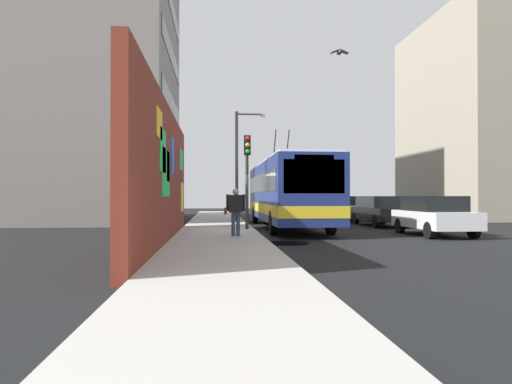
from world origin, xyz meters
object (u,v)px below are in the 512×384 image
Objects in this scene: parked_car_black at (379,210)px; city_bus at (286,191)px; parked_car_white at (434,215)px; parked_car_dark_gray at (329,206)px; traffic_light at (247,166)px; street_lamp at (240,158)px; pedestrian_at_curb at (235,208)px; parked_car_silver at (349,208)px.

city_bus is at bearing 102.74° from parked_car_black.
parked_car_dark_gray is at bearing -0.00° from parked_car_white.
parked_car_white is 16.80m from parked_car_dark_gray.
traffic_light is at bearing 142.48° from city_bus.
parked_car_black is (1.18, -5.20, -0.99)m from city_bus.
parked_car_white is at bearing -132.84° from city_bus.
parked_car_black is 0.77× the size of street_lamp.
street_lamp reaches higher than traffic_light.
parked_car_black is at bearing -0.00° from parked_car_white.
parked_car_white is 2.39× the size of pedestrian_at_curb.
pedestrian_at_curb is at bearing 156.00° from parked_car_dark_gray.
parked_car_dark_gray is (16.80, -0.00, 0.00)m from parked_car_white.
parked_car_white is 7.89m from traffic_light.
traffic_light reaches higher than pedestrian_at_curb.
street_lamp is at bearing -0.81° from traffic_light.
parked_car_dark_gray is at bearing -0.00° from parked_car_black.
parked_car_black is 1.22× the size of traffic_light.
city_bus reaches higher than parked_car_silver.
traffic_light is at bearing 179.19° from street_lamp.
parked_car_silver is 2.86× the size of pedestrian_at_curb.
street_lamp is (-7.57, 7.25, 3.02)m from parked_car_dark_gray.
traffic_light is (2.02, 7.35, 2.05)m from parked_car_white.
parked_car_white is at bearing 180.00° from parked_car_silver.
parked_car_dark_gray is 16.63m from traffic_light.
parked_car_silver is at bearing -0.00° from parked_car_white.
pedestrian_at_curb reaches higher than parked_car_black.
city_bus is 7.46× the size of pedestrian_at_curb.
parked_car_silver is at bearing -37.76° from traffic_light.
pedestrian_at_curb is 3.68m from traffic_light.
parked_car_silver is 0.76× the size of street_lamp.
pedestrian_at_curb is at bearing 131.81° from parked_car_black.
city_bus is 13.10m from parked_car_dark_gray.
parked_car_silver is at bearing -37.86° from city_bus.
street_lamp is at bearing 38.15° from parked_car_white.
street_lamp is at bearing 136.25° from parked_car_dark_gray.
parked_car_white is 12.12m from street_lamp.
parked_car_dark_gray is at bearing -0.00° from parked_car_silver.
parked_car_silver is (5.51, 0.00, 0.00)m from parked_car_black.
city_bus is at bearing -37.52° from traffic_light.
parked_car_silver is at bearing 0.00° from parked_car_black.
parked_car_black is at bearing -61.59° from traffic_light.
street_lamp reaches higher than parked_car_white.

